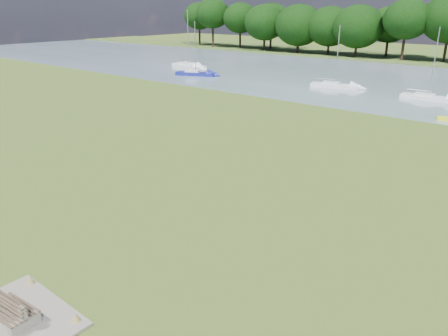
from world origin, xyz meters
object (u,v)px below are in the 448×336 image
Objects in this scene: sailboat_0 at (188,65)px; sailboat_2 at (195,72)px; bench_pair at (11,311)px; sailboat_1 at (334,84)px; sailboat_3 at (428,96)px.

sailboat_2 is at bearing -29.70° from sailboat_0.
bench_pair is 0.24× the size of sailboat_2.
sailboat_0 is at bearing 162.88° from sailboat_1.
sailboat_3 is (-0.48, 46.30, -0.03)m from bench_pair.
sailboat_3 is (11.37, -0.45, -0.03)m from sailboat_1.
sailboat_2 is (-20.55, -3.68, 0.03)m from sailboat_1.
sailboat_3 is at bearing 6.22° from sailboat_0.
bench_pair is 46.30m from sailboat_3.
sailboat_1 is 0.98× the size of sailboat_3.
sailboat_3 is at bearing 85.18° from bench_pair.
sailboat_1 is at bearing 175.42° from sailboat_3.
bench_pair is 0.24× the size of sailboat_3.
sailboat_0 is 38.70m from sailboat_3.
sailboat_0 reaches higher than bench_pair.
bench_pair is at bearing -41.58° from sailboat_0.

